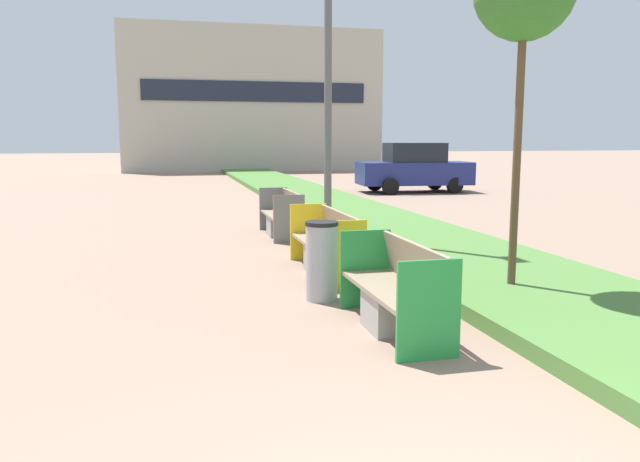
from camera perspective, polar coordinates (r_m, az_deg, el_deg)
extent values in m
cube|color=#4C7A38|center=(14.98, 4.15, 1.03)|extent=(2.80, 120.00, 0.18)
cube|color=#B2AD9E|center=(42.92, -6.65, 11.54)|extent=(16.01, 8.87, 8.74)
cube|color=#1E2333|center=(38.51, -5.81, 12.57)|extent=(13.45, 0.08, 1.20)
cube|color=#9E9B96|center=(6.70, 6.62, -7.29)|extent=(0.52, 0.60, 0.42)
cube|color=gray|center=(6.64, 6.65, -5.38)|extent=(0.58, 1.85, 0.05)
cube|color=gray|center=(6.68, 8.86, -3.03)|extent=(0.14, 1.77, 0.48)
cube|color=#238C3D|center=(5.79, 9.92, -7.19)|extent=(0.62, 0.04, 0.94)
cube|color=#238C3D|center=(7.50, 4.15, -3.48)|extent=(0.62, 0.04, 0.94)
cube|color=#9E9B96|center=(9.45, 0.40, -2.59)|extent=(0.52, 0.60, 0.42)
cube|color=gray|center=(9.41, 0.40, -1.22)|extent=(0.58, 2.15, 0.05)
cube|color=gray|center=(9.44, 1.99, 0.42)|extent=(0.14, 2.07, 0.48)
cube|color=yellow|center=(8.36, 2.23, -2.23)|extent=(0.62, 0.04, 0.94)
cube|color=yellow|center=(10.46, -1.06, -0.06)|extent=(0.62, 0.04, 0.94)
cube|color=#9E9B96|center=(13.07, -3.61, 0.47)|extent=(0.52, 0.60, 0.42)
cube|color=gray|center=(13.04, -3.62, 1.47)|extent=(0.58, 1.82, 0.05)
cube|color=gray|center=(13.06, -2.46, 2.65)|extent=(0.14, 1.75, 0.48)
cube|color=slate|center=(12.13, -2.85, 1.11)|extent=(0.62, 0.04, 0.94)
cube|color=slate|center=(13.95, -4.29, 2.06)|extent=(0.62, 0.04, 0.94)
cylinder|color=#9EA0A5|center=(7.82, 0.15, -2.94)|extent=(0.40, 0.40, 0.95)
cylinder|color=black|center=(7.74, 0.15, 0.69)|extent=(0.42, 0.42, 0.05)
cylinder|color=#56595B|center=(11.85, 0.75, 18.12)|extent=(0.14, 0.14, 8.02)
cylinder|color=brown|center=(8.17, 17.54, 6.01)|extent=(0.10, 0.10, 3.45)
cube|color=navy|center=(23.93, 8.59, 5.25)|extent=(4.34, 2.11, 0.84)
cube|color=black|center=(23.90, 8.63, 7.12)|extent=(2.22, 1.72, 0.72)
cylinder|color=black|center=(23.65, 12.23, 4.10)|extent=(0.60, 0.20, 0.60)
cylinder|color=black|center=(25.28, 10.44, 4.42)|extent=(0.60, 0.20, 0.60)
cylinder|color=black|center=(22.66, 6.47, 4.05)|extent=(0.60, 0.20, 0.60)
cylinder|color=black|center=(24.36, 5.01, 4.38)|extent=(0.60, 0.20, 0.60)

